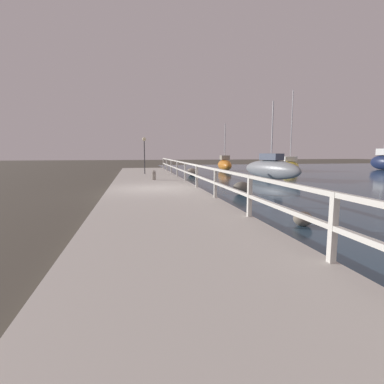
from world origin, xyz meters
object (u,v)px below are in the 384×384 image
object	(u,v)px
sailboat_orange	(225,165)
sailboat_yellow	(290,165)
dock_lamp	(144,146)
sailboat_navy	(383,161)
sailboat_gray	(271,169)
mooring_bollard	(154,175)

from	to	relation	value
sailboat_orange	sailboat_yellow	xyz separation A→B (m)	(6.51, -1.09, -0.03)
dock_lamp	sailboat_navy	distance (m)	25.71
sailboat_gray	sailboat_yellow	xyz separation A→B (m)	(6.09, 8.41, -0.13)
mooring_bollard	sailboat_gray	world-z (taller)	sailboat_gray
mooring_bollard	sailboat_orange	world-z (taller)	sailboat_orange
sailboat_orange	sailboat_yellow	bearing A→B (deg)	-5.12
mooring_bollard	dock_lamp	distance (m)	5.29
dock_lamp	sailboat_navy	world-z (taller)	sailboat_navy
mooring_bollard	sailboat_yellow	distance (m)	17.45
sailboat_yellow	sailboat_navy	distance (m)	10.60
mooring_bollard	sailboat_orange	size ratio (longest dim) A/B	0.12
mooring_bollard	sailboat_gray	size ratio (longest dim) A/B	0.10
sailboat_navy	mooring_bollard	bearing A→B (deg)	-163.40
sailboat_gray	sailboat_yellow	distance (m)	10.38
sailboat_orange	mooring_bollard	bearing A→B (deg)	-120.47
dock_lamp	sailboat_orange	world-z (taller)	sailboat_orange
sailboat_orange	sailboat_navy	bearing A→B (deg)	-0.17
sailboat_orange	sailboat_gray	xyz separation A→B (m)	(0.42, -9.50, 0.11)
sailboat_yellow	sailboat_orange	bearing A→B (deg)	-165.27
sailboat_gray	sailboat_yellow	world-z (taller)	sailboat_yellow
mooring_bollard	dock_lamp	size ratio (longest dim) A/B	0.21
sailboat_gray	sailboat_navy	xyz separation A→B (m)	(16.68, 8.14, 0.20)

